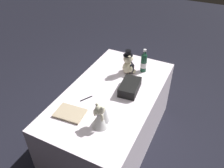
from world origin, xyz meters
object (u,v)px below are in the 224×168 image
object	(u,v)px
teddy_bear_bride	(101,116)
signing_pen	(87,98)
gift_case_black	(130,87)
teddy_bear_groom	(128,64)
champagne_bottle	(144,62)
guestbook	(70,113)

from	to	relation	value
teddy_bear_bride	signing_pen	xyz separation A→B (m)	(-0.23, -0.29, -0.10)
signing_pen	gift_case_black	bearing A→B (deg)	132.94
teddy_bear_groom	champagne_bottle	size ratio (longest dim) A/B	1.02
gift_case_black	guestbook	distance (m)	0.66
guestbook	signing_pen	bearing A→B (deg)	169.80
teddy_bear_groom	champagne_bottle	distance (m)	0.18
teddy_bear_groom	guestbook	world-z (taller)	teddy_bear_groom
champagne_bottle	gift_case_black	xyz separation A→B (m)	(0.41, 0.00, -0.07)
champagne_bottle	guestbook	size ratio (longest dim) A/B	1.06
signing_pen	guestbook	xyz separation A→B (m)	(0.25, -0.02, 0.01)
champagne_bottle	gift_case_black	world-z (taller)	champagne_bottle
gift_case_black	guestbook	size ratio (longest dim) A/B	1.18
teddy_bear_groom	gift_case_black	world-z (taller)	teddy_bear_groom
teddy_bear_bride	champagne_bottle	distance (m)	0.95
teddy_bear_groom	guestbook	distance (m)	0.89
signing_pen	guestbook	world-z (taller)	guestbook
gift_case_black	teddy_bear_groom	bearing A→B (deg)	-154.13
champagne_bottle	gift_case_black	bearing A→B (deg)	0.40
signing_pen	gift_case_black	size ratio (longest dim) A/B	0.42
teddy_bear_groom	teddy_bear_bride	distance (m)	0.85
teddy_bear_groom	signing_pen	distance (m)	0.64
signing_pen	guestbook	distance (m)	0.25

